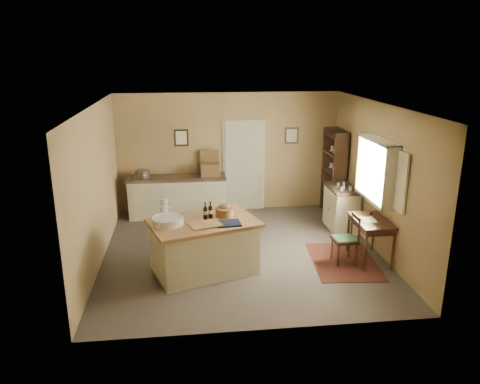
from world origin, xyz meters
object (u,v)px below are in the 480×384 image
object	(u,v)px
writing_desk	(371,225)
shelving_unit	(336,173)
sideboard	(178,195)
right_cabinet	(341,208)
work_island	(203,245)
desk_chair	(345,240)

from	to	relation	value
writing_desk	shelving_unit	xyz separation A→B (m)	(0.15, 2.47, 0.29)
sideboard	right_cabinet	size ratio (longest dim) A/B	2.18
work_island	writing_desk	bearing A→B (deg)	-15.86
sideboard	desk_chair	distance (m)	4.04
writing_desk	right_cabinet	distance (m)	1.58
writing_desk	shelving_unit	world-z (taller)	shelving_unit
sideboard	right_cabinet	distance (m)	3.58
shelving_unit	work_island	bearing A→B (deg)	-140.14
writing_desk	desk_chair	bearing A→B (deg)	-176.90
work_island	sideboard	world-z (taller)	work_island
right_cabinet	shelving_unit	xyz separation A→B (m)	(0.15, 0.90, 0.51)
work_island	desk_chair	bearing A→B (deg)	-16.09
work_island	right_cabinet	size ratio (longest dim) A/B	1.99
work_island	shelving_unit	xyz separation A→B (m)	(3.08, 2.57, 0.48)
writing_desk	desk_chair	xyz separation A→B (m)	(-0.47, -0.03, -0.24)
work_island	right_cabinet	bearing A→B (deg)	11.93
desk_chair	right_cabinet	xyz separation A→B (m)	(0.47, 1.60, 0.03)
desk_chair	right_cabinet	distance (m)	1.66
desk_chair	shelving_unit	distance (m)	2.63
sideboard	right_cabinet	bearing A→B (deg)	-19.78
sideboard	desk_chair	world-z (taller)	sideboard
sideboard	desk_chair	xyz separation A→B (m)	(2.90, -2.81, -0.06)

